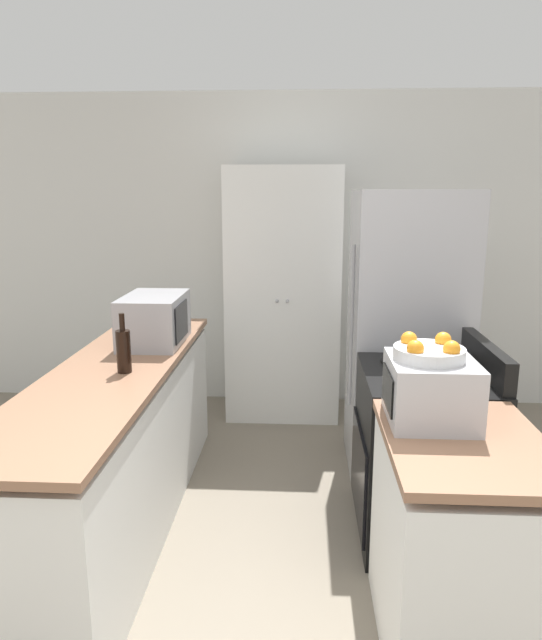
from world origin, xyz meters
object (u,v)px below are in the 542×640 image
at_px(refrigerator, 406,334).
at_px(toaster_oven, 431,390).
at_px(pantry_cabinet, 283,294).
at_px(stove, 422,453).
at_px(microwave, 154,319).
at_px(wine_bottle, 124,350).
at_px(fruit_bowl, 429,351).

height_order(refrigerator, toaster_oven, refrigerator).
distance_m(pantry_cabinet, toaster_oven, 2.43).
height_order(stove, refrigerator, refrigerator).
xyz_separation_m(pantry_cabinet, microwave, (-0.74, -1.20, 0.05)).
bearing_deg(stove, wine_bottle, -177.33).
relative_size(microwave, fruit_bowl, 1.89).
xyz_separation_m(microwave, toaster_oven, (1.41, -1.13, -0.02)).
distance_m(microwave, toaster_oven, 1.81).
xyz_separation_m(microwave, fruit_bowl, (1.39, -1.13, 0.14)).
relative_size(microwave, wine_bottle, 1.71).
bearing_deg(stove, microwave, 161.78).
relative_size(stove, refrigerator, 0.58).
distance_m(wine_bottle, toaster_oven, 1.52).
xyz_separation_m(refrigerator, wine_bottle, (-1.57, -0.86, 0.11)).
distance_m(stove, fruit_bowl, 0.97).
xyz_separation_m(refrigerator, toaster_oven, (-0.15, -1.42, 0.12)).
bearing_deg(fruit_bowl, refrigerator, 83.26).
relative_size(stove, fruit_bowl, 3.80).
height_order(microwave, fruit_bowl, fruit_bowl).
bearing_deg(refrigerator, stove, -92.00).
bearing_deg(toaster_oven, refrigerator, 83.85).
bearing_deg(refrigerator, microwave, -169.69).
distance_m(stove, refrigerator, 0.91).
distance_m(pantry_cabinet, refrigerator, 1.24).
xyz_separation_m(stove, refrigerator, (0.03, 0.79, 0.45)).
xyz_separation_m(stove, fruit_bowl, (-0.14, -0.62, 0.73)).
height_order(wine_bottle, toaster_oven, wine_bottle).
bearing_deg(microwave, fruit_bowl, -38.99).
bearing_deg(pantry_cabinet, stove, -65.06).
height_order(refrigerator, microwave, refrigerator).
bearing_deg(stove, toaster_oven, -101.28).
bearing_deg(wine_bottle, pantry_cabinet, 67.12).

